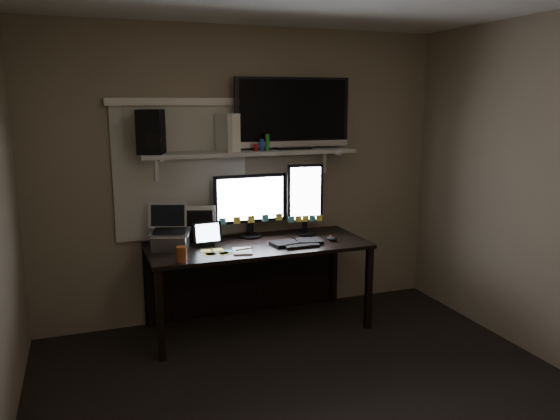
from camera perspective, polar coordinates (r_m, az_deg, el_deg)
name	(u,v)px	position (r m, az deg, el deg)	size (l,w,h in m)	color
floor	(330,416)	(3.57, 5.25, -20.66)	(3.60, 3.60, 0.00)	black
back_wall	(244,175)	(4.76, -3.75, 3.63)	(3.60, 3.60, 0.00)	#766854
window_blinds	(181,173)	(4.61, -10.29, 3.85)	(1.10, 0.02, 1.10)	beige
desk	(254,260)	(4.67, -2.77, -5.27)	(1.80, 0.75, 0.73)	black
wall_shelf	(250,152)	(4.56, -3.16, 6.03)	(1.80, 0.35, 0.03)	#AEAFAA
monitor_landscape	(250,205)	(4.67, -3.12, 0.51)	(0.64, 0.07, 0.56)	black
monitor_portrait	(305,199)	(4.74, 2.63, 1.14)	(0.32, 0.06, 0.63)	black
keyboard	(297,242)	(4.49, 1.80, -3.40)	(0.44, 0.17, 0.03)	black
mouse	(332,239)	(4.61, 5.42, -2.99)	(0.07, 0.10, 0.04)	black
notepad	(242,251)	(4.28, -3.96, -4.31)	(0.15, 0.21, 0.01)	silver
tablet	(207,234)	(4.45, -7.61, -2.49)	(0.23, 0.10, 0.20)	black
file_sorter	(200,224)	(4.59, -8.39, -1.51)	(0.23, 0.10, 0.29)	black
laptop	(170,228)	(4.39, -11.43, -1.85)	(0.31, 0.25, 0.35)	silver
cup	(181,254)	(4.06, -10.27, -4.56)	(0.08, 0.08, 0.11)	brown
sticky_notes	(219,252)	(4.27, -6.38, -4.42)	(0.33, 0.24, 0.00)	#F2EA41
tv	(292,113)	(4.70, 1.30, 10.05)	(1.00, 0.18, 0.60)	black
game_console	(228,132)	(4.51, -5.49, 8.07)	(0.08, 0.26, 0.31)	silver
speaker	(151,132)	(4.39, -13.34, 7.95)	(0.19, 0.23, 0.34)	black
bottles	(262,143)	(4.52, -1.92, 7.02)	(0.21, 0.05, 0.13)	#A50F0C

